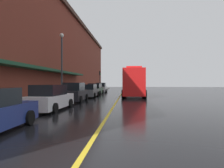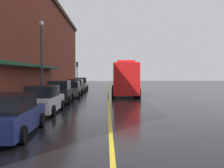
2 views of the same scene
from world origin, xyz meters
name	(u,v)px [view 1 (image 1 of 2)]	position (x,y,z in m)	size (l,w,h in m)	color
ground_plane	(121,95)	(0.00, 25.00, 0.00)	(112.00, 112.00, 0.00)	black
sidewalk_left	(80,94)	(-6.20, 25.00, 0.07)	(2.40, 70.00, 0.15)	#9E9B93
lane_center_stripe	(121,95)	(0.00, 25.00, 0.00)	(0.16, 70.00, 0.01)	gold
brick_building_left	(26,52)	(-14.20, 24.00, 6.38)	(14.77, 64.00, 12.76)	maroon
parked_car_1	(50,98)	(-4.03, 8.15, 0.79)	(2.02, 4.71, 1.69)	silver
parked_car_2	(75,93)	(-4.03, 14.08, 0.85)	(2.02, 4.46, 1.84)	black
parked_car_3	(89,91)	(-3.88, 20.13, 0.77)	(2.16, 4.77, 1.63)	#595B60
parked_car_4	(95,89)	(-3.99, 25.69, 0.81)	(2.18, 4.81, 1.72)	#2D5133
parked_car_5	(101,88)	(-3.92, 31.86, 0.84)	(2.06, 4.32, 1.81)	silver
fire_truck	(134,83)	(1.86, 21.48, 1.78)	(3.06, 8.82, 3.73)	red
parking_meter_0	(69,90)	(-5.35, 16.54, 1.06)	(0.14, 0.18, 1.33)	#4C4C51
parking_meter_1	(93,87)	(-5.35, 30.78, 1.06)	(0.14, 0.18, 1.33)	#4C4C51
street_lamp_left	(62,59)	(-5.95, 15.96, 4.40)	(0.44, 0.44, 6.94)	#33383D
traffic_light_near	(100,77)	(-5.29, 39.54, 3.16)	(0.38, 0.36, 4.30)	#232326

